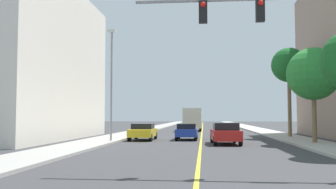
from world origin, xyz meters
name	(u,v)px	position (x,y,z in m)	size (l,w,h in m)	color
ground	(202,132)	(0.00, 42.00, 0.00)	(192.00, 192.00, 0.00)	#38383A
sidewalk_left	(141,131)	(-7.86, 42.00, 0.07)	(3.14, 168.00, 0.15)	#9E9B93
sidewalk_right	(265,131)	(7.86, 42.00, 0.07)	(3.14, 168.00, 0.15)	#B2ADA3
lane_marking_center	(202,132)	(0.00, 42.00, 0.00)	(0.16, 144.00, 0.01)	yellow
traffic_signal_mast	(307,34)	(4.01, 8.03, 4.97)	(9.13, 0.36, 6.60)	gray
street_lamp	(111,79)	(-6.79, 21.88, 4.83)	(0.56, 0.28, 8.51)	gray
palm_mid	(313,74)	(8.02, 21.36, 4.98)	(3.75, 3.75, 6.74)	brown
palm_far	(289,66)	(8.08, 29.10, 6.65)	(3.19, 3.19, 8.17)	brown
car_yellow	(143,131)	(-4.82, 24.92, 0.73)	(1.94, 4.27, 1.39)	gold
car_blue	(187,131)	(-1.21, 25.64, 0.72)	(1.79, 3.84, 1.37)	#1E389E
car_red	(225,133)	(1.75, 20.99, 0.79)	(2.08, 4.42, 1.53)	red
delivery_truck	(193,119)	(-1.26, 45.02, 1.62)	(2.41, 8.36, 3.04)	silver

